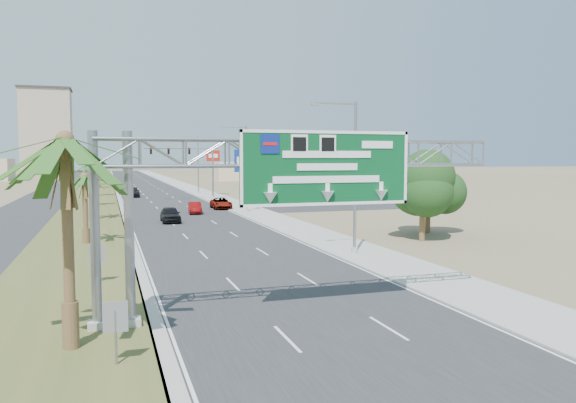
% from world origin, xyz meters
% --- Properties ---
extents(road, '(12.00, 300.00, 0.02)m').
position_xyz_m(road, '(0.00, 110.00, 0.01)').
color(road, '#28282B').
rests_on(road, ground).
extents(sidewalk_right, '(4.00, 300.00, 0.10)m').
position_xyz_m(sidewalk_right, '(8.50, 110.00, 0.05)').
color(sidewalk_right, '#9E9B93').
rests_on(sidewalk_right, ground).
extents(median_grass, '(7.00, 300.00, 0.12)m').
position_xyz_m(median_grass, '(-10.00, 110.00, 0.06)').
color(median_grass, '#4A5123').
rests_on(median_grass, ground).
extents(opposing_road, '(8.00, 300.00, 0.02)m').
position_xyz_m(opposing_road, '(-17.00, 110.00, 0.01)').
color(opposing_road, '#28282B').
rests_on(opposing_road, ground).
extents(sign_gantry, '(16.75, 1.24, 7.50)m').
position_xyz_m(sign_gantry, '(-1.06, 9.93, 6.06)').
color(sign_gantry, gray).
rests_on(sign_gantry, ground).
extents(palm_near, '(5.70, 5.70, 8.35)m').
position_xyz_m(palm_near, '(-9.20, 8.00, 6.93)').
color(palm_near, brown).
rests_on(palm_near, ground).
extents(palm_row_b, '(3.99, 3.99, 5.95)m').
position_xyz_m(palm_row_b, '(-9.50, 32.00, 4.90)').
color(palm_row_b, brown).
rests_on(palm_row_b, ground).
extents(palm_row_c, '(3.99, 3.99, 6.75)m').
position_xyz_m(palm_row_c, '(-9.50, 48.00, 5.66)').
color(palm_row_c, brown).
rests_on(palm_row_c, ground).
extents(palm_row_d, '(3.99, 3.99, 5.45)m').
position_xyz_m(palm_row_d, '(-9.50, 66.00, 4.42)').
color(palm_row_d, brown).
rests_on(palm_row_d, ground).
extents(palm_row_e, '(3.99, 3.99, 6.15)m').
position_xyz_m(palm_row_e, '(-9.50, 85.00, 5.09)').
color(palm_row_e, brown).
rests_on(palm_row_e, ground).
extents(palm_row_f, '(3.99, 3.99, 5.75)m').
position_xyz_m(palm_row_f, '(-9.50, 110.00, 4.71)').
color(palm_row_f, brown).
rests_on(palm_row_f, ground).
extents(streetlight_near, '(3.27, 0.44, 10.00)m').
position_xyz_m(streetlight_near, '(7.30, 22.00, 4.69)').
color(streetlight_near, gray).
rests_on(streetlight_near, ground).
extents(streetlight_mid, '(3.27, 0.44, 10.00)m').
position_xyz_m(streetlight_mid, '(7.30, 52.00, 4.69)').
color(streetlight_mid, gray).
rests_on(streetlight_mid, ground).
extents(streetlight_far, '(3.27, 0.44, 10.00)m').
position_xyz_m(streetlight_far, '(7.30, 88.00, 4.69)').
color(streetlight_far, gray).
rests_on(streetlight_far, ground).
extents(signal_mast, '(10.28, 0.71, 8.00)m').
position_xyz_m(signal_mast, '(5.17, 71.97, 4.85)').
color(signal_mast, gray).
rests_on(signal_mast, ground).
extents(store_building, '(18.00, 10.00, 4.00)m').
position_xyz_m(store_building, '(22.00, 66.00, 2.00)').
color(store_building, tan).
rests_on(store_building, ground).
extents(oak_near, '(4.50, 4.50, 6.80)m').
position_xyz_m(oak_near, '(15.00, 26.00, 4.53)').
color(oak_near, brown).
rests_on(oak_near, ground).
extents(oak_far, '(3.50, 3.50, 5.60)m').
position_xyz_m(oak_far, '(18.00, 30.00, 3.82)').
color(oak_far, brown).
rests_on(oak_far, ground).
extents(median_signback_a, '(0.75, 0.08, 2.08)m').
position_xyz_m(median_signback_a, '(-7.80, 6.00, 1.45)').
color(median_signback_a, gray).
rests_on(median_signback_a, ground).
extents(median_signback_b, '(0.75, 0.08, 2.08)m').
position_xyz_m(median_signback_b, '(-8.50, 18.00, 1.45)').
color(median_signback_b, gray).
rests_on(median_signback_b, ground).
extents(tower_distant, '(20.00, 16.00, 35.00)m').
position_xyz_m(tower_distant, '(-32.00, 250.00, 17.50)').
color(tower_distant, tan).
rests_on(tower_distant, ground).
extents(building_distant_right, '(20.00, 12.00, 5.00)m').
position_xyz_m(building_distant_right, '(30.00, 140.00, 2.50)').
color(building_distant_right, tan).
rests_on(building_distant_right, ground).
extents(car_left_lane, '(1.90, 4.54, 1.54)m').
position_xyz_m(car_left_lane, '(-2.07, 44.46, 0.77)').
color(car_left_lane, black).
rests_on(car_left_lane, ground).
extents(car_mid_lane, '(1.72, 4.07, 1.31)m').
position_xyz_m(car_mid_lane, '(1.50, 52.24, 0.65)').
color(car_mid_lane, '#6B090A').
rests_on(car_mid_lane, ground).
extents(car_right_lane, '(2.39, 4.94, 1.35)m').
position_xyz_m(car_right_lane, '(5.50, 57.17, 0.68)').
color(car_right_lane, gray).
rests_on(car_right_lane, ground).
extents(car_far, '(2.22, 5.19, 1.49)m').
position_xyz_m(car_far, '(-4.02, 81.73, 0.74)').
color(car_far, black).
rests_on(car_far, ground).
extents(pole_sign_red_near, '(2.38, 1.01, 9.00)m').
position_xyz_m(pole_sign_red_near, '(9.55, 54.61, 7.08)').
color(pole_sign_red_near, gray).
rests_on(pole_sign_red_near, ground).
extents(pole_sign_blue, '(2.01, 0.44, 7.63)m').
position_xyz_m(pole_sign_blue, '(9.22, 61.62, 5.63)').
color(pole_sign_blue, gray).
rests_on(pole_sign_blue, ground).
extents(pole_sign_red_far, '(2.15, 1.09, 7.74)m').
position_xyz_m(pole_sign_red_far, '(9.00, 81.55, 6.08)').
color(pole_sign_red_far, gray).
rests_on(pole_sign_red_far, ground).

